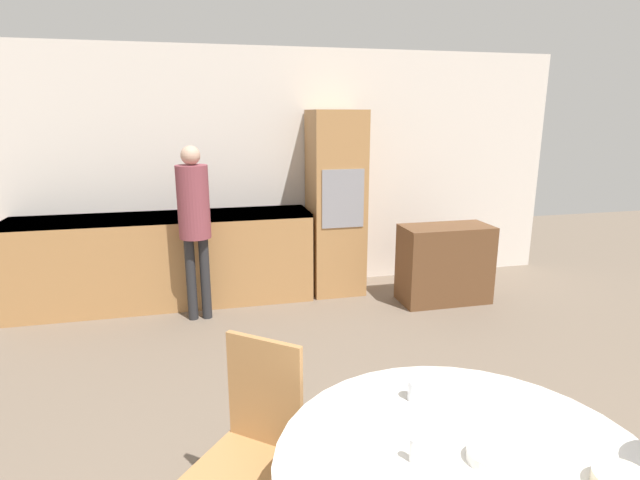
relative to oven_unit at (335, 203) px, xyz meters
The scene contains 9 objects.
wall_back 0.85m from the oven_unit, 154.65° to the left, with size 6.83×0.05×2.60m.
kitchen_counter 1.87m from the oven_unit, behind, with size 2.96×0.60×0.93m.
oven_unit is the anchor object (origin of this frame).
sideboard 1.32m from the oven_unit, 30.73° to the right, with size 0.92×0.45×0.81m.
chair_far_left 3.43m from the oven_unit, 111.16° to the right, with size 0.56×0.56×0.96m.
person_standing 1.56m from the oven_unit, 161.62° to the right, with size 0.29×0.29×1.65m.
cup 3.49m from the oven_unit, 99.74° to the right, with size 0.06×0.06×0.08m.
bowl_far 3.88m from the oven_unit, 97.43° to the right, with size 0.15×0.15×0.04m.
salt_shaker 3.86m from the oven_unit, 101.21° to the right, with size 0.03×0.03×0.09m.
Camera 1 is at (-0.69, -0.22, 1.92)m, focal length 28.00 mm.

